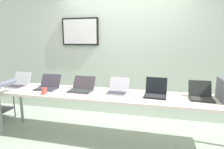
# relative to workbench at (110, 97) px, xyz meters

# --- Properties ---
(ground) EXTENTS (8.00, 8.00, 0.04)m
(ground) POSITION_rel_workbench_xyz_m (0.00, 0.00, -0.73)
(ground) COLOR #94A392
(back_wall) EXTENTS (8.00, 0.11, 2.45)m
(back_wall) POSITION_rel_workbench_xyz_m (-0.02, 1.13, 0.52)
(back_wall) COLOR silver
(back_wall) RESTS_ON ground
(workbench) EXTENTS (3.79, 0.70, 0.76)m
(workbench) POSITION_rel_workbench_xyz_m (0.00, 0.00, 0.00)
(workbench) COLOR beige
(workbench) RESTS_ON ground
(laptop_station_0) EXTENTS (0.32, 0.34, 0.24)m
(laptop_station_0) POSITION_rel_workbench_xyz_m (-1.66, 0.07, 0.10)
(laptop_station_0) COLOR #ADB3B5
(laptop_station_0) RESTS_ON workbench
(laptop_station_1) EXTENTS (0.35, 0.35, 0.22)m
(laptop_station_1) POSITION_rel_workbench_xyz_m (-1.08, 0.05, 0.10)
(laptop_station_1) COLOR #38333D
(laptop_station_1) RESTS_ON workbench
(laptop_station_2) EXTENTS (0.37, 0.34, 0.21)m
(laptop_station_2) POSITION_rel_workbench_xyz_m (-0.48, 0.06, 0.09)
(laptop_station_2) COLOR #3A3438
(laptop_station_2) RESTS_ON workbench
(laptop_station_3) EXTENTS (0.32, 0.34, 0.22)m
(laptop_station_3) POSITION_rel_workbench_xyz_m (0.10, 0.08, 0.10)
(laptop_station_3) COLOR #AEAFB9
(laptop_station_3) RESTS_ON workbench
(laptop_station_4) EXTENTS (0.32, 0.32, 0.25)m
(laptop_station_4) POSITION_rel_workbench_xyz_m (0.66, 0.06, 0.10)
(laptop_station_4) COLOR black
(laptop_station_4) RESTS_ON workbench
(laptop_station_5) EXTENTS (0.30, 0.31, 0.23)m
(laptop_station_5) POSITION_rel_workbench_xyz_m (1.26, 0.07, 0.10)
(laptop_station_5) COLOR #232725
(laptop_station_5) RESTS_ON workbench
(coffee_mug) EXTENTS (0.07, 0.07, 0.10)m
(coffee_mug) POSITION_rel_workbench_xyz_m (-0.95, -0.25, 0.09)
(coffee_mug) COLOR #C53F36
(coffee_mug) RESTS_ON workbench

